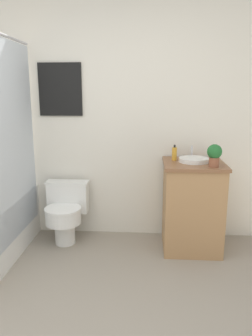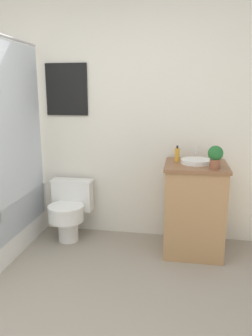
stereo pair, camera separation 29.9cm
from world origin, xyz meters
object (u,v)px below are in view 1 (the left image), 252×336
toilet (66,210)px  sink (194,160)px  soap_bottle (174,154)px  potted_plant (214,154)px

toilet → sink: (1.27, -0.03, 0.55)m
soap_bottle → sink: bearing=-19.9°
soap_bottle → potted_plant: size_ratio=0.75×
toilet → potted_plant: size_ratio=3.00×
sink → soap_bottle: soap_bottle is taller
toilet → sink: bearing=-1.4°
toilet → soap_bottle: bearing=1.8°
soap_bottle → potted_plant: (0.33, -0.27, 0.05)m
sink → soap_bottle: 0.20m
toilet → potted_plant: 1.58m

